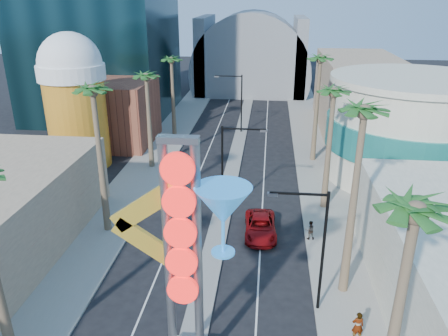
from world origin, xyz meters
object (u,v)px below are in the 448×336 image
at_px(red_pickup, 260,226).
at_px(pedestrian_a, 358,326).
at_px(pedestrian_b, 310,230).
at_px(neon_sign, 200,245).

distance_m(red_pickup, pedestrian_a, 12.42).
xyz_separation_m(pedestrian_a, pedestrian_b, (-1.79, 10.56, -0.13)).
bearing_deg(pedestrian_a, red_pickup, -68.23).
xyz_separation_m(neon_sign, red_pickup, (2.62, 13.67, -6.56)).
distance_m(pedestrian_a, pedestrian_b, 10.71).
xyz_separation_m(red_pickup, pedestrian_a, (5.65, -11.05, 0.31)).
xyz_separation_m(neon_sign, pedestrian_b, (6.48, 13.18, -6.38)).
bearing_deg(pedestrian_a, neon_sign, 12.24).
height_order(pedestrian_a, pedestrian_b, pedestrian_a).
height_order(red_pickup, pedestrian_b, pedestrian_b).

